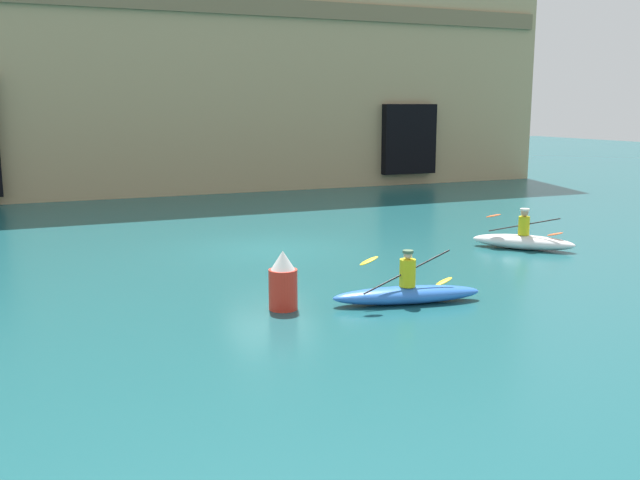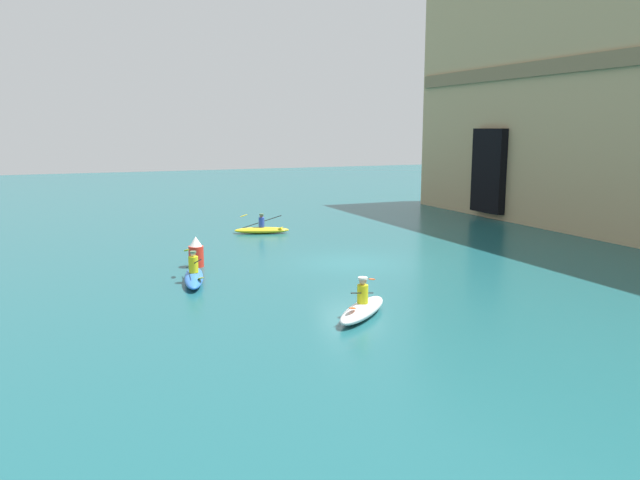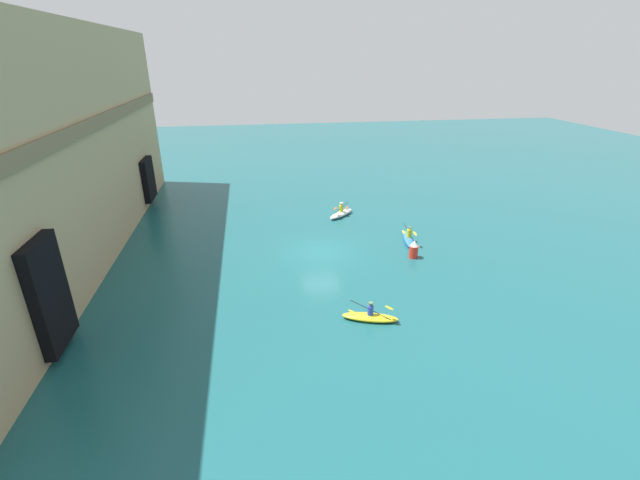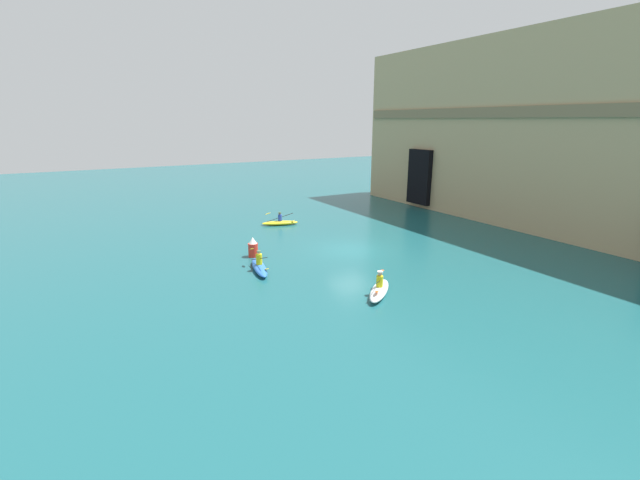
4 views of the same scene
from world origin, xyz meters
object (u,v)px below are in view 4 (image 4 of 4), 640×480
at_px(kayak_white, 379,290).
at_px(marker_buoy, 253,248).
at_px(kayak_yellow, 280,222).
at_px(kayak_blue, 259,266).

distance_m(kayak_white, marker_buoy, 9.10).
height_order(kayak_white, marker_buoy, marker_buoy).
bearing_deg(kayak_white, kayak_yellow, 41.16).
xyz_separation_m(kayak_blue, marker_buoy, (-2.55, 0.62, 0.33)).
height_order(kayak_blue, marker_buoy, marker_buoy).
bearing_deg(marker_buoy, kayak_blue, -13.69).
bearing_deg(kayak_blue, marker_buoy, 178.33).
xyz_separation_m(kayak_yellow, marker_buoy, (6.64, -4.81, 0.36)).
bearing_deg(marker_buoy, kayak_white, 19.71).
bearing_deg(kayak_blue, kayak_yellow, 161.46).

